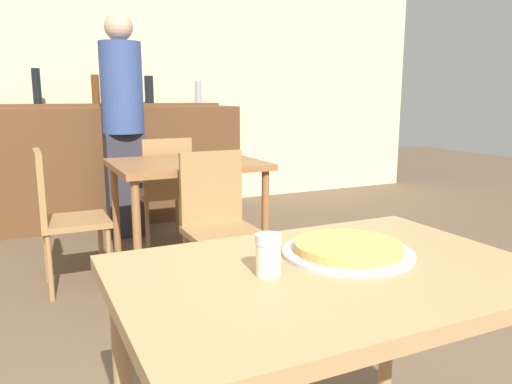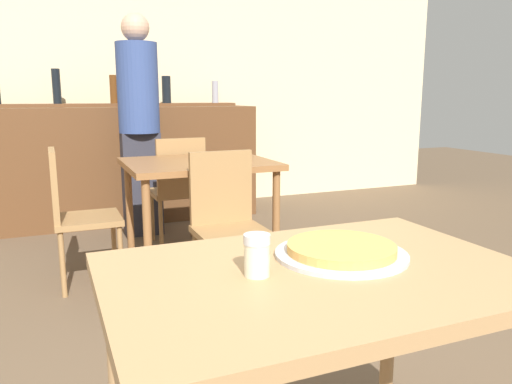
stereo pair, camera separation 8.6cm
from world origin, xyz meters
name	(u,v)px [view 2 (the right image)]	position (x,y,z in m)	size (l,w,h in m)	color
wall_back	(108,75)	(0.00, 4.31, 1.40)	(8.00, 0.05, 2.80)	beige
dining_table_near	(318,302)	(0.00, 0.00, 0.67)	(1.09, 0.75, 0.76)	#A87F51
dining_table_far	(199,174)	(0.31, 2.17, 0.67)	(0.96, 0.81, 0.76)	brown
bar_counter	(120,165)	(0.00, 3.81, 0.55)	(2.60, 0.56, 1.09)	brown
bar_back_shelf	(111,100)	(-0.03, 3.95, 1.15)	(2.39, 0.24, 0.35)	brown
chair_far_side_front	(227,217)	(0.31, 1.60, 0.50)	(0.40, 0.40, 0.88)	olive
chair_far_side_back	(179,185)	(0.31, 2.75, 0.50)	(0.40, 0.40, 0.88)	olive
chair_far_side_left	(73,209)	(-0.50, 2.17, 0.50)	(0.40, 0.40, 0.88)	olive
pizza_tray	(341,251)	(0.11, 0.07, 0.78)	(0.37, 0.37, 0.04)	#B7B7BC
cheese_shaker	(257,255)	(-0.16, 0.02, 0.81)	(0.07, 0.07, 0.11)	beige
person_standing	(139,117)	(0.11, 3.23, 1.02)	(0.34, 0.34, 1.86)	#2D2D38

